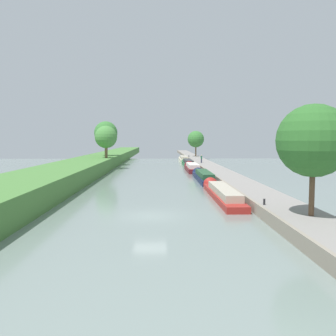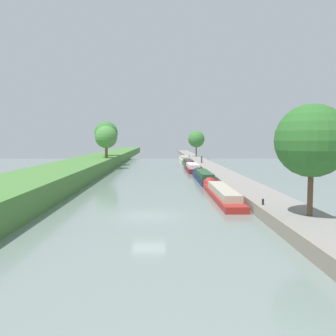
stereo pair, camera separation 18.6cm
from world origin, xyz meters
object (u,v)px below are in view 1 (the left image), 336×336
at_px(narrowboat_cream, 183,159).
at_px(mooring_bollard_near, 264,202).
at_px(narrowboat_green, 188,163).
at_px(mooring_bollard_far, 189,156).
at_px(narrowboat_navy, 203,176).
at_px(narrowboat_maroon, 192,168).
at_px(person_walking, 201,159).
at_px(narrowboat_red, 221,193).

height_order(narrowboat_cream, mooring_bollard_near, narrowboat_cream).
distance_m(narrowboat_green, narrowboat_cream, 14.05).
bearing_deg(mooring_bollard_far, mooring_bollard_near, -90.00).
relative_size(narrowboat_navy, narrowboat_cream, 1.12).
distance_m(narrowboat_maroon, person_walking, 8.91).
bearing_deg(narrowboat_green, narrowboat_cream, 90.16).
relative_size(narrowboat_green, narrowboat_cream, 1.07).
relative_size(narrowboat_cream, mooring_bollard_far, 29.14).
bearing_deg(mooring_bollard_near, narrowboat_red, 101.39).
xyz_separation_m(narrowboat_navy, narrowboat_maroon, (-0.27, 15.10, 0.02)).
xyz_separation_m(narrowboat_maroon, narrowboat_green, (0.23, 13.59, -0.03)).
relative_size(narrowboat_navy, mooring_bollard_near, 32.49).
height_order(person_walking, mooring_bollard_near, person_walking).
relative_size(narrowboat_red, narrowboat_cream, 1.23).
distance_m(mooring_bollard_near, mooring_bollard_far, 72.49).
distance_m(narrowboat_green, mooring_bollard_far, 19.87).
height_order(narrowboat_navy, person_walking, person_walking).
xyz_separation_m(narrowboat_navy, mooring_bollard_near, (1.78, -24.02, 0.54)).
relative_size(narrowboat_green, mooring_bollard_far, 31.25).
bearing_deg(mooring_bollard_far, narrowboat_green, -95.26).
distance_m(person_walking, mooring_bollard_near, 47.55).
height_order(person_walking, mooring_bollard_far, person_walking).
bearing_deg(narrowboat_cream, mooring_bollard_far, 72.00).
distance_m(narrowboat_cream, mooring_bollard_far, 6.05).
bearing_deg(narrowboat_green, mooring_bollard_near, -88.02).
bearing_deg(mooring_bollard_near, person_walking, 89.24).
bearing_deg(mooring_bollard_near, narrowboat_green, 91.98).
bearing_deg(narrowboat_cream, narrowboat_navy, -89.89).
height_order(narrowboat_green, mooring_bollard_far, narrowboat_green).
xyz_separation_m(narrowboat_green, mooring_bollard_far, (1.82, 19.78, 0.55)).
bearing_deg(mooring_bollard_near, narrowboat_maroon, 93.00).
height_order(narrowboat_red, narrowboat_cream, narrowboat_cream).
xyz_separation_m(narrowboat_red, narrowboat_green, (-0.05, 43.91, 0.05)).
xyz_separation_m(narrowboat_navy, mooring_bollard_far, (1.78, 48.47, 0.54)).
relative_size(narrowboat_red, mooring_bollard_near, 35.71).
relative_size(narrowboat_maroon, mooring_bollard_near, 28.33).
bearing_deg(person_walking, narrowboat_red, -93.55).
height_order(narrowboat_maroon, narrowboat_green, narrowboat_maroon).
bearing_deg(narrowboat_green, mooring_bollard_far, 84.74).
bearing_deg(narrowboat_red, narrowboat_maroon, 90.52).
bearing_deg(narrowboat_green, narrowboat_navy, -89.91).
bearing_deg(narrowboat_navy, narrowboat_green, 90.09).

